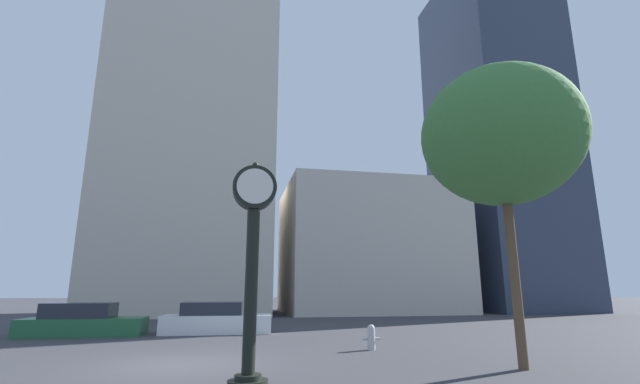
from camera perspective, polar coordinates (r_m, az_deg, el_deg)
ground_plane at (r=12.14m, az=-18.13°, el=-21.03°), size 200.00×200.00×0.00m
building_tall_tower at (r=38.63m, az=-16.17°, el=8.34°), size 12.78×12.00×31.01m
building_storefront_row at (r=37.83m, az=6.17°, el=-7.61°), size 14.15×12.00×10.58m
building_glass_modern at (r=46.30m, az=22.40°, el=6.99°), size 9.43×12.00×33.65m
street_clock at (r=9.13m, az=-8.98°, el=-7.08°), size 0.93×0.80×4.57m
car_green at (r=20.79m, az=-29.04°, el=-14.92°), size 4.73×1.88×1.32m
car_white at (r=20.08m, az=-13.70°, el=-16.24°), size 4.72×2.16×1.32m
fire_hydrant_far at (r=14.33m, az=6.84°, el=-18.63°), size 0.57×0.25×0.77m
bare_tree at (r=12.46m, az=22.95°, el=6.85°), size 4.15×4.15×7.72m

